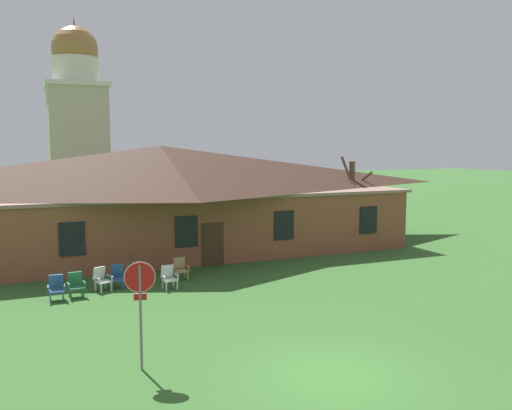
{
  "coord_description": "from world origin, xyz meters",
  "views": [
    {
      "loc": [
        -7.01,
        -11.35,
        5.79
      ],
      "look_at": [
        1.44,
        8.24,
        3.48
      ],
      "focal_mm": 37.88,
      "sensor_mm": 36.0,
      "label": 1
    }
  ],
  "objects_px": {
    "stop_sign": "(140,293)",
    "lawn_chair_near_door": "(76,284)",
    "lawn_chair_left_end": "(102,278)",
    "lawn_chair_middle": "(117,276)",
    "lawn_chair_right_end": "(140,273)",
    "lawn_chair_far_side": "(169,277)",
    "lawn_chair_by_porch": "(56,287)",
    "lawn_chair_under_eave": "(180,268)"
  },
  "relations": [
    {
      "from": "stop_sign",
      "to": "lawn_chair_left_end",
      "type": "relative_size",
      "value": 3.0
    },
    {
      "from": "lawn_chair_near_door",
      "to": "lawn_chair_left_end",
      "type": "height_order",
      "value": "same"
    },
    {
      "from": "lawn_chair_near_door",
      "to": "lawn_chair_left_end",
      "type": "bearing_deg",
      "value": 27.48
    },
    {
      "from": "lawn_chair_left_end",
      "to": "lawn_chair_right_end",
      "type": "distance_m",
      "value": 1.64
    },
    {
      "from": "lawn_chair_middle",
      "to": "lawn_chair_under_eave",
      "type": "height_order",
      "value": "same"
    },
    {
      "from": "lawn_chair_left_end",
      "to": "lawn_chair_middle",
      "type": "relative_size",
      "value": 1.0
    },
    {
      "from": "stop_sign",
      "to": "lawn_chair_far_side",
      "type": "relative_size",
      "value": 3.0
    },
    {
      "from": "lawn_chair_by_porch",
      "to": "lawn_chair_left_end",
      "type": "distance_m",
      "value": 1.89
    },
    {
      "from": "lawn_chair_right_end",
      "to": "lawn_chair_under_eave",
      "type": "bearing_deg",
      "value": 9.76
    },
    {
      "from": "lawn_chair_by_porch",
      "to": "stop_sign",
      "type": "bearing_deg",
      "value": -77.85
    },
    {
      "from": "stop_sign",
      "to": "lawn_chair_under_eave",
      "type": "xyz_separation_m",
      "value": [
        3.51,
        9.03,
        -1.54
      ]
    },
    {
      "from": "lawn_chair_under_eave",
      "to": "lawn_chair_far_side",
      "type": "bearing_deg",
      "value": -122.37
    },
    {
      "from": "lawn_chair_right_end",
      "to": "lawn_chair_near_door",
      "type": "bearing_deg",
      "value": -162.99
    },
    {
      "from": "lawn_chair_near_door",
      "to": "lawn_chair_middle",
      "type": "height_order",
      "value": "same"
    },
    {
      "from": "lawn_chair_right_end",
      "to": "lawn_chair_far_side",
      "type": "distance_m",
      "value": 1.41
    },
    {
      "from": "lawn_chair_far_side",
      "to": "lawn_chair_under_eave",
      "type": "distance_m",
      "value": 1.6
    },
    {
      "from": "lawn_chair_by_porch",
      "to": "lawn_chair_far_side",
      "type": "distance_m",
      "value": 4.33
    },
    {
      "from": "lawn_chair_middle",
      "to": "lawn_chair_near_door",
      "type": "bearing_deg",
      "value": -156.98
    },
    {
      "from": "lawn_chair_by_porch",
      "to": "lawn_chair_near_door",
      "type": "xyz_separation_m",
      "value": [
        0.71,
        0.17,
        0.0
      ]
    },
    {
      "from": "lawn_chair_under_eave",
      "to": "lawn_chair_right_end",
      "type": "bearing_deg",
      "value": -170.24
    },
    {
      "from": "lawn_chair_middle",
      "to": "lawn_chair_under_eave",
      "type": "xyz_separation_m",
      "value": [
        2.77,
        0.4,
        0.0
      ]
    },
    {
      "from": "stop_sign",
      "to": "lawn_chair_right_end",
      "type": "bearing_deg",
      "value": 78.93
    },
    {
      "from": "lawn_chair_by_porch",
      "to": "lawn_chair_middle",
      "type": "bearing_deg",
      "value": 20.31
    },
    {
      "from": "lawn_chair_by_porch",
      "to": "lawn_chair_right_end",
      "type": "relative_size",
      "value": 1.0
    },
    {
      "from": "lawn_chair_by_porch",
      "to": "lawn_chair_near_door",
      "type": "bearing_deg",
      "value": 13.5
    },
    {
      "from": "lawn_chair_by_porch",
      "to": "lawn_chair_right_end",
      "type": "xyz_separation_m",
      "value": [
        3.37,
        0.98,
        0.0
      ]
    },
    {
      "from": "lawn_chair_right_end",
      "to": "lawn_chair_left_end",
      "type": "bearing_deg",
      "value": -170.46
    },
    {
      "from": "lawn_chair_near_door",
      "to": "lawn_chair_left_end",
      "type": "relative_size",
      "value": 1.0
    },
    {
      "from": "lawn_chair_left_end",
      "to": "lawn_chair_middle",
      "type": "distance_m",
      "value": 0.68
    },
    {
      "from": "stop_sign",
      "to": "lawn_chair_by_porch",
      "type": "relative_size",
      "value": 3.0
    },
    {
      "from": "lawn_chair_left_end",
      "to": "lawn_chair_middle",
      "type": "bearing_deg",
      "value": 15.26
    },
    {
      "from": "lawn_chair_middle",
      "to": "lawn_chair_right_end",
      "type": "distance_m",
      "value": 0.97
    },
    {
      "from": "lawn_chair_near_door",
      "to": "lawn_chair_left_end",
      "type": "distance_m",
      "value": 1.17
    },
    {
      "from": "lawn_chair_by_porch",
      "to": "lawn_chair_under_eave",
      "type": "relative_size",
      "value": 1.0
    },
    {
      "from": "lawn_chair_near_door",
      "to": "lawn_chair_under_eave",
      "type": "height_order",
      "value": "same"
    },
    {
      "from": "lawn_chair_middle",
      "to": "lawn_chair_right_end",
      "type": "height_order",
      "value": "same"
    },
    {
      "from": "lawn_chair_by_porch",
      "to": "lawn_chair_near_door",
      "type": "relative_size",
      "value": 1.0
    },
    {
      "from": "lawn_chair_middle",
      "to": "stop_sign",
      "type": "bearing_deg",
      "value": -94.91
    },
    {
      "from": "stop_sign",
      "to": "lawn_chair_middle",
      "type": "relative_size",
      "value": 3.0
    },
    {
      "from": "lawn_chair_left_end",
      "to": "lawn_chair_far_side",
      "type": "bearing_deg",
      "value": -16.57
    },
    {
      "from": "stop_sign",
      "to": "lawn_chair_near_door",
      "type": "distance_m",
      "value": 8.11
    },
    {
      "from": "lawn_chair_left_end",
      "to": "lawn_chair_far_side",
      "type": "height_order",
      "value": "same"
    }
  ]
}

